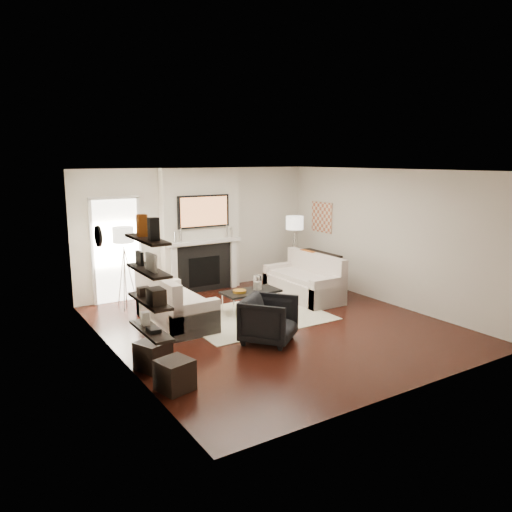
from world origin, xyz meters
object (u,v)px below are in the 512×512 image
loveseat_left_base (176,312)px  lamp_left_shade (123,235)px  lamp_right_shade (295,223)px  coffee_table (251,292)px  ottoman_near (153,355)px  loveseat_right_base (303,288)px  armchair (269,318)px

loveseat_left_base → lamp_left_shade: (-0.43, 1.45, 1.24)m
loveseat_left_base → lamp_right_shade: 3.86m
coffee_table → ottoman_near: bearing=-149.1°
loveseat_right_base → ottoman_near: size_ratio=4.50×
ottoman_near → lamp_right_shade: bearing=31.9°
loveseat_left_base → ottoman_near: 1.95m
loveseat_left_base → armchair: (0.90, -1.63, 0.19)m
loveseat_left_base → lamp_left_shade: lamp_left_shade is taller
loveseat_left_base → ottoman_near: (-1.05, -1.65, -0.01)m
lamp_left_shade → coffee_table: bearing=-39.5°
lamp_left_shade → ottoman_near: lamp_left_shade is taller
loveseat_right_base → ottoman_near: 4.35m
coffee_table → loveseat_left_base: bearing=175.0°
loveseat_left_base → coffee_table: same height
loveseat_left_base → loveseat_right_base: bearing=2.3°
loveseat_left_base → armchair: armchair is taller
lamp_left_shade → loveseat_right_base: bearing=-21.7°
loveseat_right_base → lamp_right_shade: bearing=62.7°
armchair → coffee_table: bearing=30.5°
coffee_table → lamp_right_shade: lamp_right_shade is taller
loveseat_left_base → coffee_table: size_ratio=1.64×
armchair → lamp_left_shade: size_ratio=2.01×
coffee_table → lamp_left_shade: 2.70m
lamp_left_shade → ottoman_near: 3.40m
loveseat_left_base → coffee_table: (1.49, -0.13, 0.19)m
loveseat_right_base → ottoman_near: loveseat_right_base is taller
loveseat_right_base → coffee_table: same height
armchair → lamp_right_shade: lamp_right_shade is taller
armchair → loveseat_left_base: bearing=80.8°
armchair → lamp_right_shade: size_ratio=2.01×
lamp_right_shade → ottoman_near: (-4.52, -2.81, -1.25)m
loveseat_right_base → lamp_right_shade: lamp_right_shade is taller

